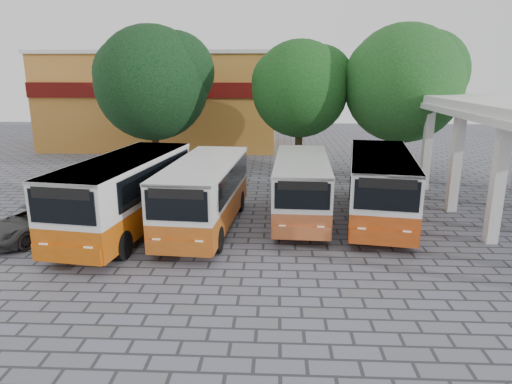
{
  "coord_description": "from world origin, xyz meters",
  "views": [
    {
      "loc": [
        -0.76,
        -15.81,
        6.66
      ],
      "look_at": [
        -1.66,
        3.62,
        1.5
      ],
      "focal_mm": 32.0,
      "sensor_mm": 36.0,
      "label": 1
    }
  ],
  "objects_px": {
    "bus_centre_right": "(301,184)",
    "bus_far_right": "(380,183)",
    "parked_car": "(34,221)",
    "bus_far_left": "(126,190)",
    "bus_centre_left": "(205,190)"
  },
  "relations": [
    {
      "from": "bus_centre_right",
      "to": "bus_far_right",
      "type": "xyz_separation_m",
      "value": [
        3.52,
        -0.22,
        0.16
      ]
    },
    {
      "from": "bus_far_right",
      "to": "parked_car",
      "type": "distance_m",
      "value": 14.98
    },
    {
      "from": "bus_far_left",
      "to": "parked_car",
      "type": "bearing_deg",
      "value": -160.51
    },
    {
      "from": "bus_centre_right",
      "to": "bus_far_right",
      "type": "relative_size",
      "value": 0.89
    },
    {
      "from": "parked_car",
      "to": "bus_far_right",
      "type": "bearing_deg",
      "value": 30.37
    },
    {
      "from": "bus_far_right",
      "to": "parked_car",
      "type": "relative_size",
      "value": 1.94
    },
    {
      "from": "bus_centre_right",
      "to": "parked_car",
      "type": "relative_size",
      "value": 1.72
    },
    {
      "from": "bus_centre_left",
      "to": "bus_far_right",
      "type": "relative_size",
      "value": 0.94
    },
    {
      "from": "bus_far_left",
      "to": "bus_centre_right",
      "type": "height_order",
      "value": "bus_far_left"
    },
    {
      "from": "bus_far_left",
      "to": "parked_car",
      "type": "relative_size",
      "value": 1.98
    },
    {
      "from": "parked_car",
      "to": "bus_centre_left",
      "type": "bearing_deg",
      "value": 30.6
    },
    {
      "from": "bus_centre_right",
      "to": "bus_far_right",
      "type": "distance_m",
      "value": 3.53
    },
    {
      "from": "bus_far_right",
      "to": "bus_centre_right",
      "type": "bearing_deg",
      "value": -174.3
    },
    {
      "from": "bus_far_left",
      "to": "bus_far_right",
      "type": "bearing_deg",
      "value": 18.64
    },
    {
      "from": "bus_centre_left",
      "to": "bus_centre_right",
      "type": "height_order",
      "value": "bus_centre_left"
    }
  ]
}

